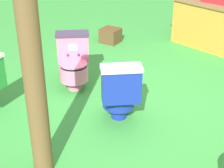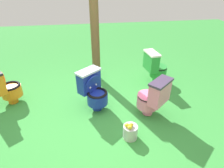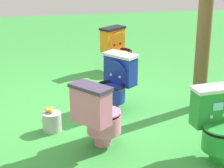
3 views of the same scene
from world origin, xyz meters
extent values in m
plane|color=green|center=(0.00, 0.00, 0.00)|extent=(14.00, 14.00, 0.00)
cylinder|color=#192D9E|center=(-0.07, -0.32, 0.07)|extent=(0.25, 0.25, 0.14)
cylinder|color=#192D9E|center=(-0.08, -0.31, 0.24)|extent=(0.52, 0.52, 0.20)
torus|color=black|center=(-0.08, -0.31, 0.35)|extent=(0.50, 0.50, 0.04)
cylinder|color=silver|center=(-0.08, -0.31, 0.30)|extent=(0.34, 0.34, 0.01)
cube|color=#192D9E|center=(0.04, -0.46, 0.51)|extent=(0.44, 0.41, 0.37)
cube|color=silver|center=(0.04, -0.46, 0.71)|extent=(0.47, 0.44, 0.04)
cube|color=#8CE0E5|center=(-0.02, -0.38, 0.56)|extent=(0.09, 0.08, 0.08)
cylinder|color=#192D9E|center=(-0.02, -0.38, 0.49)|extent=(0.33, 0.29, 0.35)
sphere|color=silver|center=(-0.08, -0.43, 0.46)|extent=(0.04, 0.04, 0.04)
sphere|color=silver|center=(0.03, -0.34, 0.46)|extent=(0.04, 0.04, 0.04)
cylinder|color=orange|center=(1.51, -0.77, 0.07)|extent=(0.25, 0.25, 0.14)
cylinder|color=orange|center=(1.50, -0.78, 0.24)|extent=(0.52, 0.52, 0.20)
torus|color=black|center=(1.50, -0.78, 0.35)|extent=(0.49, 0.49, 0.04)
cylinder|color=black|center=(1.50, -0.78, 0.30)|extent=(0.34, 0.34, 0.01)
cube|color=#8CE0E5|center=(1.58, -0.72, 0.56)|extent=(0.07, 0.09, 0.08)
cylinder|color=orange|center=(1.58, -0.72, 0.49)|extent=(0.28, 0.34, 0.35)
sphere|color=black|center=(1.62, -0.78, 0.46)|extent=(0.04, 0.04, 0.04)
sphere|color=black|center=(1.53, -0.67, 0.46)|extent=(0.04, 0.04, 0.04)
cylinder|color=pink|center=(-0.95, -0.06, 0.07)|extent=(0.25, 0.25, 0.14)
cylinder|color=pink|center=(-0.93, -0.08, 0.24)|extent=(0.52, 0.52, 0.20)
torus|color=black|center=(-0.93, -0.08, 0.35)|extent=(0.50, 0.50, 0.04)
cylinder|color=#3F334C|center=(-0.93, -0.08, 0.30)|extent=(0.34, 0.34, 0.01)
cube|color=pink|center=(-1.06, 0.07, 0.51)|extent=(0.44, 0.41, 0.37)
cube|color=#3F334C|center=(-1.06, 0.07, 0.71)|extent=(0.47, 0.44, 0.04)
cube|color=#8CE0E5|center=(-1.00, 0.00, 0.56)|extent=(0.09, 0.08, 0.08)
cylinder|color=pink|center=(-0.93, -0.08, 0.37)|extent=(0.51, 0.51, 0.02)
sphere|color=#3F334C|center=(-0.94, 0.04, 0.46)|extent=(0.04, 0.04, 0.04)
sphere|color=#3F334C|center=(-1.05, -0.05, 0.46)|extent=(0.04, 0.04, 0.04)
cylinder|color=green|center=(-1.49, -1.14, 0.07)|extent=(0.20, 0.20, 0.14)
cylinder|color=green|center=(-1.51, -1.15, 0.24)|extent=(0.41, 0.41, 0.20)
torus|color=black|center=(-1.51, -1.15, 0.35)|extent=(0.39, 0.39, 0.04)
cylinder|color=white|center=(-1.51, -1.15, 0.30)|extent=(0.27, 0.27, 0.01)
cube|color=green|center=(-1.32, -1.12, 0.51)|extent=(0.24, 0.43, 0.37)
cube|color=white|center=(-1.32, -1.12, 0.71)|extent=(0.26, 0.46, 0.04)
cube|color=#8CE0E5|center=(-1.42, -1.13, 0.56)|extent=(0.02, 0.11, 0.08)
cylinder|color=green|center=(-1.51, -1.15, 0.37)|extent=(0.40, 0.40, 0.02)
sphere|color=white|center=(-1.41, -1.20, 0.46)|extent=(0.04, 0.04, 0.04)
sphere|color=white|center=(-1.43, -1.06, 0.46)|extent=(0.04, 0.04, 0.04)
cylinder|color=brown|center=(-0.16, -1.47, 0.89)|extent=(0.18, 0.18, 1.77)
cylinder|color=#B7B7BF|center=(-0.51, 0.46, 0.11)|extent=(0.22, 0.22, 0.22)
ellipsoid|color=yellow|center=(-0.49, 0.51, 0.25)|extent=(0.07, 0.05, 0.05)
ellipsoid|color=yellow|center=(-0.52, 0.46, 0.25)|extent=(0.07, 0.05, 0.05)
ellipsoid|color=yellow|center=(-0.45, 0.45, 0.25)|extent=(0.07, 0.05, 0.05)
camera|label=1|loc=(1.81, -3.24, 2.23)|focal=56.46mm
camera|label=2|loc=(0.07, 2.50, 2.18)|focal=30.69mm
camera|label=3|loc=(-4.82, 0.55, 2.10)|focal=65.12mm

